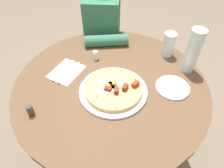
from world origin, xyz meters
The scene contains 13 objects.
ground_plane centered at (0.00, 0.00, 0.00)m, with size 6.00×6.00×0.00m, color #6B5B4C.
dining_table centered at (0.00, 0.00, 0.55)m, with size 0.97×0.97×0.72m.
person_seated centered at (-0.59, -0.10, 0.51)m, with size 0.52×0.32×1.14m.
pizza_plate centered at (0.06, 0.02, 0.72)m, with size 0.32×0.32×0.01m, color white.
breakfast_pizza centered at (0.06, 0.02, 0.74)m, with size 0.27×0.27×0.05m.
bread_plate centered at (0.02, 0.30, 0.72)m, with size 0.16×0.16×0.01m, color white.
napkin centered at (-0.06, -0.24, 0.72)m, with size 0.17×0.14×0.00m, color white.
fork centered at (-0.05, -0.22, 0.73)m, with size 0.18×0.01×0.01m, color silver.
knife centered at (-0.07, -0.26, 0.73)m, with size 0.18×0.01×0.01m, color silver.
water_glass centered at (-0.25, 0.30, 0.79)m, with size 0.07×0.07×0.14m, color silver.
water_bottle centered at (-0.13, 0.39, 0.84)m, with size 0.07×0.07×0.24m, color silver.
salt_shaker centered at (-0.18, -0.10, 0.74)m, with size 0.03×0.03×0.05m, color white.
pepper_shaker centered at (0.22, -0.33, 0.75)m, with size 0.03×0.03×0.05m, color #3F3833.
Camera 1 is at (0.70, 0.06, 1.43)m, focal length 31.94 mm.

